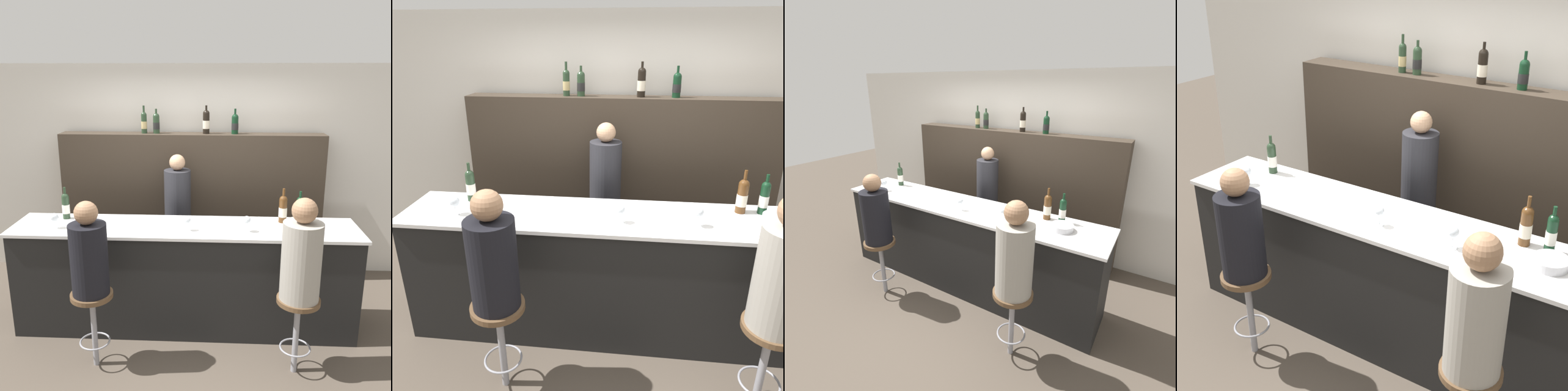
% 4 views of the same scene
% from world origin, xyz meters
% --- Properties ---
extents(ground_plane, '(16.00, 16.00, 0.00)m').
position_xyz_m(ground_plane, '(0.00, 0.00, 0.00)').
color(ground_plane, '#4C4238').
extents(wall_back, '(6.40, 0.05, 2.60)m').
position_xyz_m(wall_back, '(0.00, 1.71, 1.30)').
color(wall_back, beige).
rests_on(wall_back, ground_plane).
extents(bar_counter, '(3.33, 0.65, 1.07)m').
position_xyz_m(bar_counter, '(0.00, 0.31, 0.54)').
color(bar_counter, black).
rests_on(bar_counter, ground_plane).
extents(back_bar_cabinet, '(3.13, 0.28, 1.80)m').
position_xyz_m(back_bar_cabinet, '(0.00, 1.49, 0.90)').
color(back_bar_cabinet, '#382D23').
rests_on(back_bar_cabinet, ground_plane).
extents(wine_bottle_counter_0, '(0.07, 0.07, 0.33)m').
position_xyz_m(wine_bottle_counter_0, '(-1.21, 0.48, 1.20)').
color(wine_bottle_counter_0, '#233823').
rests_on(wine_bottle_counter_0, bar_counter).
extents(wine_bottle_counter_1, '(0.08, 0.08, 0.34)m').
position_xyz_m(wine_bottle_counter_1, '(0.96, 0.48, 1.21)').
color(wine_bottle_counter_1, '#4C2D14').
rests_on(wine_bottle_counter_1, bar_counter).
extents(wine_bottle_counter_2, '(0.07, 0.07, 0.32)m').
position_xyz_m(wine_bottle_counter_2, '(1.12, 0.48, 1.20)').
color(wine_bottle_counter_2, black).
rests_on(wine_bottle_counter_2, bar_counter).
extents(wine_bottle_backbar_0, '(0.07, 0.07, 0.32)m').
position_xyz_m(wine_bottle_backbar_0, '(-0.56, 1.49, 1.93)').
color(wine_bottle_backbar_0, '#233823').
rests_on(wine_bottle_backbar_0, back_bar_cabinet).
extents(wine_bottle_backbar_1, '(0.08, 0.08, 0.29)m').
position_xyz_m(wine_bottle_backbar_1, '(-0.42, 1.49, 1.92)').
color(wine_bottle_backbar_1, '#233823').
rests_on(wine_bottle_backbar_1, back_bar_cabinet).
extents(wine_bottle_backbar_2, '(0.08, 0.08, 0.33)m').
position_xyz_m(wine_bottle_backbar_2, '(0.17, 1.49, 1.94)').
color(wine_bottle_backbar_2, black).
rests_on(wine_bottle_backbar_2, back_bar_cabinet).
extents(wine_bottle_backbar_3, '(0.08, 0.08, 0.29)m').
position_xyz_m(wine_bottle_backbar_3, '(0.50, 1.49, 1.92)').
color(wine_bottle_backbar_3, black).
rests_on(wine_bottle_backbar_3, back_bar_cabinet).
extents(wine_glass_0, '(0.08, 0.08, 0.15)m').
position_xyz_m(wine_glass_0, '(-1.22, 0.19, 1.17)').
color(wine_glass_0, silver).
rests_on(wine_glass_0, bar_counter).
extents(wine_glass_1, '(0.07, 0.07, 0.14)m').
position_xyz_m(wine_glass_1, '(0.03, 0.19, 1.17)').
color(wine_glass_1, silver).
rests_on(wine_glass_1, bar_counter).
extents(wine_glass_2, '(0.08, 0.08, 0.15)m').
position_xyz_m(wine_glass_2, '(0.59, 0.19, 1.18)').
color(wine_glass_2, silver).
rests_on(wine_glass_2, bar_counter).
extents(metal_bowl, '(0.22, 0.22, 0.06)m').
position_xyz_m(metal_bowl, '(1.18, 0.31, 1.10)').
color(metal_bowl, '#B7B7BC').
rests_on(metal_bowl, bar_counter).
extents(bar_stool_left, '(0.36, 0.36, 0.70)m').
position_xyz_m(bar_stool_left, '(-0.74, -0.37, 0.54)').
color(bar_stool_left, gray).
rests_on(bar_stool_left, ground_plane).
extents(guest_seated_left, '(0.31, 0.31, 0.81)m').
position_xyz_m(guest_seated_left, '(-0.74, -0.37, 1.05)').
color(guest_seated_left, black).
rests_on(guest_seated_left, bar_stool_left).
extents(bar_stool_right, '(0.36, 0.36, 0.70)m').
position_xyz_m(bar_stool_right, '(0.99, -0.37, 0.54)').
color(bar_stool_right, gray).
rests_on(bar_stool_right, ground_plane).
extents(bartender, '(0.30, 0.30, 1.63)m').
position_xyz_m(bartender, '(-0.14, 1.07, 0.76)').
color(bartender, '#28282D').
rests_on(bartender, ground_plane).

